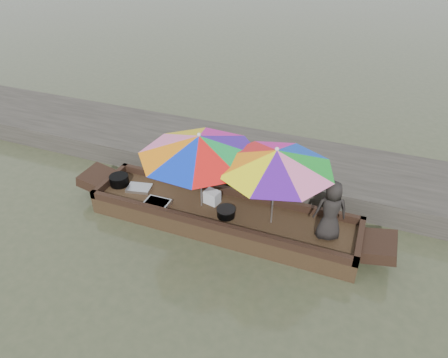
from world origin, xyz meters
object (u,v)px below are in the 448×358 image
at_px(tray_crayfish, 157,203).
at_px(umbrella_stern, 274,187).
at_px(vendor, 331,211).
at_px(umbrella_bow, 200,171).
at_px(cooking_pot, 119,180).
at_px(supply_bag, 212,197).
at_px(tray_scallop, 139,188).
at_px(charcoal_grill, 226,213).
at_px(boat_hull, 222,218).

bearing_deg(tray_crayfish, umbrella_stern, 8.16).
xyz_separation_m(vendor, umbrella_bow, (-2.39, 0.02, 0.21)).
bearing_deg(umbrella_bow, cooking_pot, 178.94).
bearing_deg(supply_bag, vendor, -4.76).
bearing_deg(umbrella_bow, umbrella_stern, 0.00).
bearing_deg(umbrella_bow, tray_scallop, 178.88).
bearing_deg(umbrella_stern, tray_crayfish, -171.84).
bearing_deg(charcoal_grill, tray_crayfish, -172.56).
relative_size(tray_crayfish, tray_scallop, 1.00).
distance_m(cooking_pot, umbrella_bow, 2.00).
bearing_deg(boat_hull, tray_scallop, 179.14).
xyz_separation_m(cooking_pot, umbrella_bow, (1.89, -0.04, 0.67)).
xyz_separation_m(boat_hull, umbrella_stern, (0.96, 0.00, 0.95)).
bearing_deg(boat_hull, umbrella_bow, 180.00).
bearing_deg(cooking_pot, tray_crayfish, -17.67).
bearing_deg(tray_crayfish, charcoal_grill, 7.44).
xyz_separation_m(tray_crayfish, umbrella_stern, (2.18, 0.31, 0.73)).
xyz_separation_m(tray_scallop, umbrella_bow, (1.41, -0.03, 0.74)).
xyz_separation_m(boat_hull, tray_scallop, (-1.84, 0.03, 0.21)).
xyz_separation_m(tray_crayfish, vendor, (3.18, 0.29, 0.52)).
bearing_deg(charcoal_grill, cooking_pot, 176.00).
xyz_separation_m(charcoal_grill, vendor, (1.83, 0.11, 0.48)).
bearing_deg(charcoal_grill, umbrella_bow, 166.30).
bearing_deg(tray_crayfish, vendor, 5.22).
height_order(cooking_pot, supply_bag, supply_bag).
height_order(tray_scallop, charcoal_grill, charcoal_grill).
distance_m(boat_hull, vendor, 2.10).
bearing_deg(cooking_pot, tray_scallop, -0.88).
bearing_deg(vendor, charcoal_grill, -14.87).
bearing_deg(cooking_pot, supply_bag, 3.62).
height_order(boat_hull, charcoal_grill, charcoal_grill).
height_order(boat_hull, cooking_pot, cooking_pot).
bearing_deg(charcoal_grill, boat_hull, 134.39).
bearing_deg(tray_scallop, vendor, -0.75).
bearing_deg(tray_scallop, tray_crayfish, -28.90).
bearing_deg(umbrella_bow, tray_crayfish, -158.52).
xyz_separation_m(cooking_pot, vendor, (4.28, -0.06, 0.46)).
bearing_deg(charcoal_grill, vendor, 3.57).
bearing_deg(supply_bag, tray_crayfish, -153.25).
bearing_deg(vendor, tray_crayfish, -13.22).
bearing_deg(umbrella_bow, vendor, -0.53).
height_order(supply_bag, umbrella_stern, umbrella_stern).
xyz_separation_m(supply_bag, umbrella_stern, (1.24, -0.16, 0.65)).
height_order(boat_hull, vendor, vendor).
height_order(tray_crayfish, umbrella_stern, umbrella_stern).
xyz_separation_m(cooking_pot, tray_scallop, (0.48, -0.01, -0.07)).
xyz_separation_m(cooking_pot, supply_bag, (2.04, 0.13, 0.03)).
relative_size(boat_hull, vendor, 4.56).
height_order(tray_scallop, supply_bag, supply_bag).
height_order(tray_crayfish, umbrella_bow, umbrella_bow).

